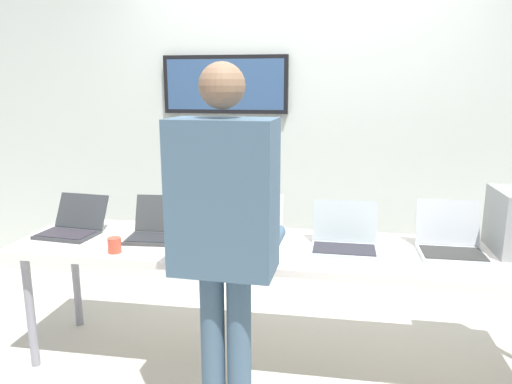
{
  "coord_description": "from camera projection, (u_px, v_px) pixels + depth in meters",
  "views": [
    {
      "loc": [
        0.27,
        -2.53,
        1.61
      ],
      "look_at": [
        -0.16,
        0.1,
        1.02
      ],
      "focal_mm": 33.37,
      "sensor_mm": 36.0,
      "label": 1
    }
  ],
  "objects": [
    {
      "name": "laptop_station_4",
      "position": [
        450.0,
        242.0,
        2.56
      ],
      "size": [
        0.34,
        0.34,
        0.26
      ],
      "color": "#B0B6BB",
      "rests_on": "workbench"
    },
    {
      "name": "laptop_station_0",
      "position": [
        73.0,
        225.0,
        2.89
      ],
      "size": [
        0.37,
        0.36,
        0.22
      ],
      "color": "#33373A",
      "rests_on": "workbench"
    },
    {
      "name": "workbench",
      "position": [
        281.0,
        254.0,
        2.68
      ],
      "size": [
        3.05,
        0.7,
        0.74
      ],
      "color": "silver",
      "rests_on": "ground"
    },
    {
      "name": "back_wall",
      "position": [
        297.0,
        126.0,
        3.64
      ],
      "size": [
        8.0,
        0.11,
        2.62
      ],
      "color": "silver",
      "rests_on": "ground"
    },
    {
      "name": "laptop_station_1",
      "position": [
        156.0,
        229.0,
        2.82
      ],
      "size": [
        0.33,
        0.33,
        0.23
      ],
      "color": "#373A3B",
      "rests_on": "workbench"
    },
    {
      "name": "laptop_station_2",
      "position": [
        248.0,
        232.0,
        2.75
      ],
      "size": [
        0.38,
        0.37,
        0.25
      ],
      "color": "#B0AEB5",
      "rests_on": "workbench"
    },
    {
      "name": "person",
      "position": [
        225.0,
        224.0,
        2.04
      ],
      "size": [
        0.45,
        0.6,
        1.71
      ],
      "color": "#435D74",
      "rests_on": "ground"
    },
    {
      "name": "ground",
      "position": [
        280.0,
        366.0,
        2.84
      ],
      "size": [
        8.0,
        8.0,
        0.04
      ],
      "primitive_type": "cube",
      "color": "beige"
    },
    {
      "name": "coffee_mug",
      "position": [
        115.0,
        245.0,
        2.56
      ],
      "size": [
        0.07,
        0.07,
        0.08
      ],
      "color": "#CB4933",
      "rests_on": "workbench"
    },
    {
      "name": "laptop_station_3",
      "position": [
        344.0,
        239.0,
        2.62
      ],
      "size": [
        0.36,
        0.31,
        0.25
      ],
      "color": "#A9B4B7",
      "rests_on": "workbench"
    }
  ]
}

